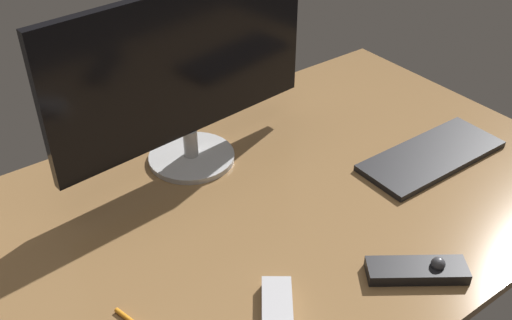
{
  "coord_description": "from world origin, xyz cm",
  "views": [
    {
      "loc": [
        -55.96,
        -72.71,
        78.09
      ],
      "look_at": [
        3.35,
        7.03,
        8.0
      ],
      "focal_mm": 41.41,
      "sensor_mm": 36.0,
      "label": 1
    }
  ],
  "objects_px": {
    "monitor": "(185,75)",
    "media_remote": "(418,270)",
    "keyboard": "(432,156)",
    "tv_remote": "(277,320)"
  },
  "relations": [
    {
      "from": "keyboard",
      "to": "tv_remote",
      "type": "bearing_deg",
      "value": -163.54
    },
    {
      "from": "keyboard",
      "to": "tv_remote",
      "type": "distance_m",
      "value": 0.59
    },
    {
      "from": "media_remote",
      "to": "tv_remote",
      "type": "distance_m",
      "value": 0.27
    },
    {
      "from": "media_remote",
      "to": "keyboard",
      "type": "bearing_deg",
      "value": 71.57
    },
    {
      "from": "monitor",
      "to": "media_remote",
      "type": "relative_size",
      "value": 3.55
    },
    {
      "from": "keyboard",
      "to": "tv_remote",
      "type": "height_order",
      "value": "tv_remote"
    },
    {
      "from": "monitor",
      "to": "keyboard",
      "type": "bearing_deg",
      "value": -41.3
    },
    {
      "from": "keyboard",
      "to": "media_remote",
      "type": "relative_size",
      "value": 2.0
    },
    {
      "from": "monitor",
      "to": "tv_remote",
      "type": "xyz_separation_m",
      "value": [
        -0.13,
        -0.48,
        -0.2
      ]
    },
    {
      "from": "keyboard",
      "to": "media_remote",
      "type": "bearing_deg",
      "value": -143.15
    }
  ]
}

